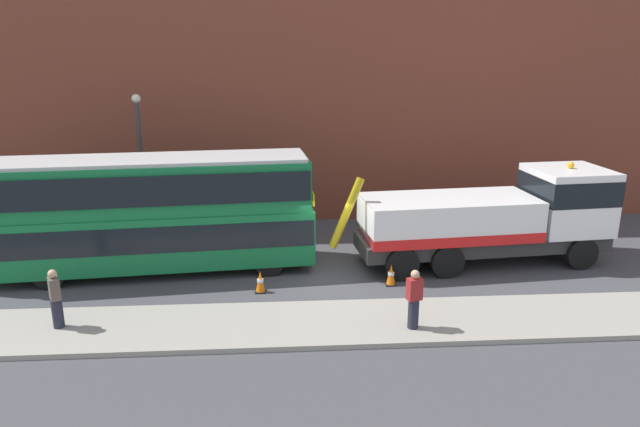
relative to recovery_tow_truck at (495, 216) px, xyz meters
The scene contains 10 objects.
ground_plane 6.09m from the recovery_tow_truck, behind, with size 120.00×120.00×0.00m, color #424247.
near_kerb 7.65m from the recovery_tow_truck, 141.18° to the right, with size 60.00×2.80×0.15m, color gray.
building_facade 10.72m from the recovery_tow_truck, 132.11° to the left, with size 60.00×1.50×16.00m.
recovery_tow_truck is the anchor object (origin of this frame).
double_decker_bus 12.15m from the recovery_tow_truck, behind, with size 11.19×3.54×4.06m.
pedestrian_onlooker 14.68m from the recovery_tow_truck, 161.95° to the right, with size 0.42×0.48×1.71m.
pedestrian_bystander 6.69m from the recovery_tow_truck, 128.17° to the right, with size 0.46×0.38×1.71m.
traffic_cone_near_bus 8.81m from the recovery_tow_truck, 165.63° to the right, with size 0.36×0.36×0.72m.
traffic_cone_midway 4.72m from the recovery_tow_truck, 155.68° to the right, with size 0.36×0.36×0.72m.
street_lamp 14.15m from the recovery_tow_truck, 162.45° to the left, with size 0.36×0.36×5.83m.
Camera 1 is at (-1.84, -19.29, 7.73)m, focal length 32.86 mm.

